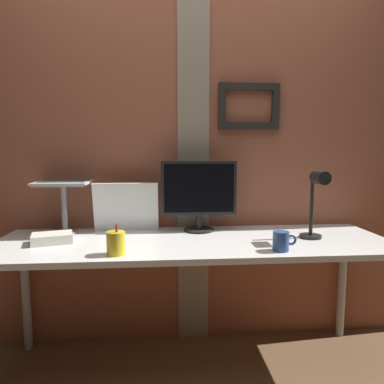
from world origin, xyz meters
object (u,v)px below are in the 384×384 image
Objects in this scene: monitor at (199,191)px; desk_lamp at (316,197)px; pen_cup at (116,243)px; whiteboard_panel at (126,207)px; laptop at (66,174)px; coffee_mug at (281,241)px.

monitor is 0.66m from desk_lamp.
whiteboard_panel is at bearing 90.54° from pen_cup.
desk_lamp is at bearing 10.09° from pen_cup.
laptop is 0.40m from whiteboard_panel.
pen_cup is at bearing -169.91° from desk_lamp.
desk_lamp reaches higher than pen_cup.
coffee_mug is (-0.25, -0.18, -0.19)m from desk_lamp.
monitor is at bearing -4.59° from laptop.
laptop is at bearing 155.66° from coffee_mug.
pen_cup is (-0.43, -0.45, -0.19)m from monitor.
pen_cup reaches higher than coffee_mug.
pen_cup is (-1.03, -0.18, -0.18)m from desk_lamp.
pen_cup is at bearing -89.46° from whiteboard_panel.
desk_lamp is 2.56× the size of pen_cup.
laptop is 2.05× the size of pen_cup.
whiteboard_panel is 3.30× the size of coffee_mug.
laptop reaches higher than coffee_mug.
pen_cup is at bearing -179.99° from coffee_mug.
pen_cup is (0.00, -0.48, -0.09)m from whiteboard_panel.
laptop is 2.59× the size of coffee_mug.
desk_lamp reaches higher than whiteboard_panel.
whiteboard_panel reaches higher than coffee_mug.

